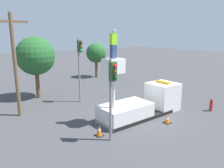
# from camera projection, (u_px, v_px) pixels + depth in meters

# --- Properties ---
(ground_plane) EXTENTS (120.00, 120.00, 0.00)m
(ground_plane) POSITION_uv_depth(u_px,v_px,m) (136.00, 117.00, 15.66)
(ground_plane) COLOR #424244
(bucket_truck) EXTENTS (6.71, 2.10, 4.36)m
(bucket_truck) POSITION_uv_depth(u_px,v_px,m) (143.00, 104.00, 15.84)
(bucket_truck) COLOR black
(bucket_truck) RESTS_ON ground
(worker) EXTENTS (0.40, 0.26, 1.75)m
(worker) POSITION_uv_depth(u_px,v_px,m) (113.00, 44.00, 13.24)
(worker) COLOR navy
(worker) RESTS_ON bucket_truck
(traffic_light_pole) EXTENTS (0.34, 0.57, 4.61)m
(traffic_light_pole) POSITION_uv_depth(u_px,v_px,m) (112.00, 84.00, 11.45)
(traffic_light_pole) COLOR gray
(traffic_light_pole) RESTS_ON ground
(traffic_light_across) EXTENTS (0.34, 0.57, 5.48)m
(traffic_light_across) POSITION_uv_depth(u_px,v_px,m) (80.00, 58.00, 18.18)
(traffic_light_across) COLOR gray
(traffic_light_across) RESTS_ON ground
(fire_hydrant) EXTENTS (0.48, 0.24, 0.98)m
(fire_hydrant) POSITION_uv_depth(u_px,v_px,m) (211.00, 105.00, 16.82)
(fire_hydrant) COLOR #B2231E
(fire_hydrant) RESTS_ON ground
(traffic_cone_rear) EXTENTS (0.43, 0.43, 0.66)m
(traffic_cone_rear) POSITION_uv_depth(u_px,v_px,m) (99.00, 131.00, 12.79)
(traffic_cone_rear) COLOR black
(traffic_cone_rear) RESTS_ON ground
(traffic_cone_curbside) EXTENTS (0.47, 0.47, 0.57)m
(traffic_cone_curbside) POSITION_uv_depth(u_px,v_px,m) (167.00, 119.00, 14.62)
(traffic_cone_curbside) COLOR black
(traffic_cone_curbside) RESTS_ON ground
(tree_left_bg) EXTENTS (2.65, 2.65, 4.62)m
(tree_left_bg) POSITION_uv_depth(u_px,v_px,m) (96.00, 53.00, 29.15)
(tree_left_bg) COLOR brown
(tree_left_bg) RESTS_ON ground
(tree_right_bg) EXTENTS (3.46, 3.46, 5.62)m
(tree_right_bg) POSITION_uv_depth(u_px,v_px,m) (35.00, 56.00, 19.53)
(tree_right_bg) COLOR brown
(tree_right_bg) RESTS_ON ground
(utility_pole) EXTENTS (2.20, 0.26, 7.25)m
(utility_pole) POSITION_uv_depth(u_px,v_px,m) (15.00, 62.00, 15.12)
(utility_pole) COLOR brown
(utility_pole) RESTS_ON ground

